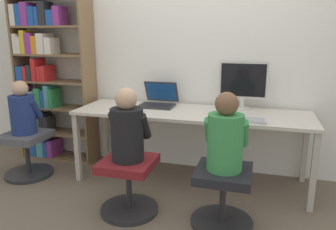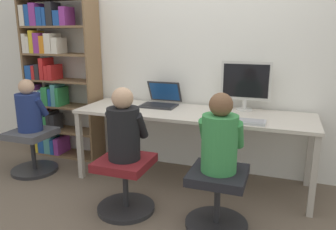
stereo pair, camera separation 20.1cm
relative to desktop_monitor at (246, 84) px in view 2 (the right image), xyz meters
The scene contains 14 objects.
ground_plane 1.25m from the desktop_monitor, 128.59° to the right, with size 14.00×14.00×0.00m, color brown.
wall_back 0.58m from the desktop_monitor, 160.02° to the left, with size 10.00×0.05×2.60m.
desk 0.62m from the desktop_monitor, 152.77° to the right, with size 2.30×0.69×0.73m.
desktop_monitor is the anchor object (origin of this frame).
laptop 0.89m from the desktop_monitor, behind, with size 0.36×0.37×0.25m.
keyboard 0.53m from the desktop_monitor, 87.20° to the right, with size 0.43×0.16×0.03m.
computer_mouse_by_keyboard 0.59m from the desktop_monitor, 118.29° to the right, with size 0.07×0.10×0.03m.
office_chair_left 1.20m from the desktop_monitor, 93.43° to the right, with size 0.49×0.49×0.47m.
office_chair_right 1.48m from the desktop_monitor, 130.79° to the right, with size 0.49×0.49×0.47m.
person_at_monitor 0.99m from the desktop_monitor, 93.45° to the right, with size 0.33×0.29×0.60m.
person_at_laptop 1.31m from the desktop_monitor, 130.92° to the right, with size 0.33×0.29×0.60m.
bookshelf 2.25m from the desktop_monitor, behind, with size 0.91×0.30×1.87m.
office_chair_side 2.35m from the desktop_monitor, 164.73° to the right, with size 0.49×0.49×0.47m.
person_near_shelf 2.25m from the desktop_monitor, 164.83° to the right, with size 0.31×0.27×0.55m.
Camera 2 is at (0.83, -2.66, 1.48)m, focal length 35.00 mm.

